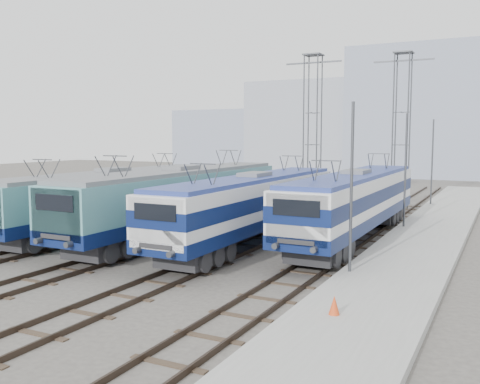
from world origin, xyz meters
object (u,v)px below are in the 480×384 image
locomotive_center_right (253,202)px  mast_rear (432,164)px  locomotive_center_left (179,196)px  safety_cone (334,305)px  catenary_tower_west (312,124)px  mast_front (351,192)px  locomotive_far_left (111,195)px  catenary_tower_east (401,124)px  locomotive_far_right (355,199)px  mast_mid (405,173)px

locomotive_center_right → mast_rear: size_ratio=2.51×
locomotive_center_left → mast_rear: 22.55m
safety_cone → catenary_tower_west: bearing=110.7°
locomotive_center_right → catenary_tower_west: 16.39m
mast_front → mast_rear: bearing=90.0°
locomotive_center_left → safety_cone: size_ratio=32.03×
mast_front → safety_cone: mast_front is taller
locomotive_far_left → catenary_tower_west: (6.75, 16.17, 4.44)m
locomotive_center_left → catenary_tower_east: bearing=63.7°
catenary_tower_west → mast_rear: 9.99m
locomotive_center_left → safety_cone: locomotive_center_left is taller
locomotive_far_right → safety_cone: locomotive_far_right is taller
locomotive_far_right → locomotive_center_left: bearing=-159.5°
catenary_tower_east → mast_front: catenary_tower_east is taller
catenary_tower_west → safety_cone: bearing=-69.3°
locomotive_far_left → mast_mid: 17.44m
mast_front → catenary_tower_east: bearing=95.5°
locomotive_center_right → safety_cone: size_ratio=30.08×
mast_front → mast_mid: (0.00, 12.00, 0.00)m
locomotive_center_left → mast_mid: bearing=35.5°
locomotive_center_left → mast_front: size_ratio=2.68×
locomotive_center_right → locomotive_far_left: bearing=-176.6°
locomotive_far_right → mast_mid: size_ratio=2.57×
locomotive_far_right → safety_cone: 13.38m
locomotive_center_left → catenary_tower_west: size_ratio=1.56×
catenary_tower_east → safety_cone: bearing=-83.6°
mast_mid → catenary_tower_east: bearing=101.9°
locomotive_center_left → mast_mid: 13.37m
catenary_tower_west → locomotive_far_right: bearing=-61.4°
locomotive_far_left → mast_rear: 25.38m
locomotive_far_right → mast_mid: bearing=67.0°
locomotive_center_right → catenary_tower_east: (4.25, 17.63, 4.39)m
locomotive_center_left → mast_front: 11.72m
mast_mid → mast_rear: 12.00m
locomotive_far_left → locomotive_center_left: bearing=5.5°
locomotive_center_left → catenary_tower_east: (8.75, 17.73, 4.32)m
locomotive_center_right → mast_front: bearing=-34.6°
locomotive_center_right → mast_front: 7.81m
locomotive_center_left → mast_front: mast_front is taller
catenary_tower_west → mast_front: bearing=-66.7°
locomotive_center_right → mast_mid: mast_mid is taller
locomotive_center_right → mast_mid: bearing=50.2°
locomotive_far_right → catenary_tower_east: (-0.25, 14.36, 4.34)m
catenary_tower_east → mast_rear: (2.10, 2.00, -3.14)m
locomotive_far_left → safety_cone: locomotive_far_left is taller
locomotive_far_left → locomotive_far_right: 14.03m
mast_rear → safety_cone: mast_rear is taller
locomotive_center_left → locomotive_center_right: bearing=1.3°
locomotive_center_right → safety_cone: (7.33, -9.70, -1.66)m
locomotive_far_right → safety_cone: size_ratio=30.80×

